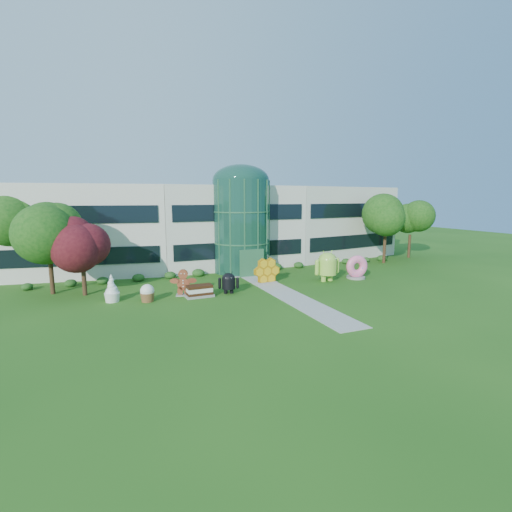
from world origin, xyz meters
name	(u,v)px	position (x,y,z in m)	size (l,w,h in m)	color
ground	(294,298)	(0.00, 0.00, 0.00)	(140.00, 140.00, 0.00)	#215114
building	(224,225)	(0.00, 18.00, 4.65)	(46.00, 15.00, 9.30)	beige
atrium	(241,226)	(0.00, 12.00, 4.90)	(6.00, 6.00, 9.80)	#194738
walkway	(282,292)	(0.00, 2.00, 0.02)	(2.40, 20.00, 0.04)	#9E9E93
tree_red	(83,259)	(-15.50, 7.50, 3.00)	(4.00, 4.00, 6.00)	#3F0C14
trees_backdrop	(238,232)	(0.00, 13.00, 4.20)	(52.00, 8.00, 8.40)	#144411
android_green	(327,264)	(5.92, 4.22, 1.64)	(2.90, 1.93, 3.28)	#9CD444
android_black	(229,281)	(-4.34, 3.44, 1.03)	(1.81, 1.21, 2.06)	black
donut	(356,267)	(9.26, 4.11, 1.18)	(2.27, 1.09, 2.36)	pink
gingerbread	(183,282)	(-7.98, 4.26, 1.10)	(2.39, 0.92, 2.21)	maroon
ice_cream_sandwich	(199,291)	(-6.89, 3.29, 0.50)	(2.24, 1.12, 1.00)	black
honeycomb	(267,272)	(0.13, 5.57, 1.08)	(2.76, 0.98, 2.16)	yellow
froyo	(112,288)	(-13.47, 4.56, 1.07)	(1.25, 1.25, 2.15)	white
cupcake	(147,293)	(-10.95, 3.53, 0.69)	(1.15, 1.15, 1.38)	white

